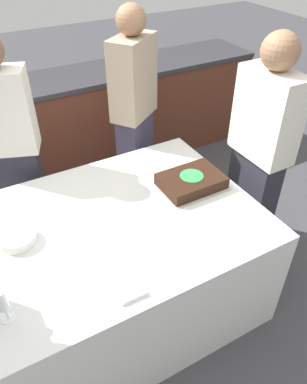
% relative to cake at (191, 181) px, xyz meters
% --- Properties ---
extents(ground_plane, '(14.00, 14.00, 0.00)m').
position_rel_cake_xyz_m(ground_plane, '(-0.58, -0.05, -0.77)').
color(ground_plane, '#424247').
extents(back_counter, '(4.40, 0.58, 0.92)m').
position_rel_cake_xyz_m(back_counter, '(-0.58, 1.61, -0.31)').
color(back_counter, '#5B2D1E').
rests_on(back_counter, ground_plane).
extents(dining_table, '(1.67, 1.17, 0.73)m').
position_rel_cake_xyz_m(dining_table, '(-0.58, -0.05, -0.41)').
color(dining_table, silver).
rests_on(dining_table, ground_plane).
extents(cake, '(0.41, 0.30, 0.08)m').
position_rel_cake_xyz_m(cake, '(0.00, 0.00, 0.00)').
color(cake, '#B7B2AD').
rests_on(cake, dining_table).
extents(plate_stack, '(0.19, 0.19, 0.05)m').
position_rel_cake_xyz_m(plate_stack, '(-1.03, 0.04, -0.01)').
color(plate_stack, white).
rests_on(plate_stack, dining_table).
extents(wine_glass, '(0.06, 0.06, 0.18)m').
position_rel_cake_xyz_m(wine_glass, '(-1.17, -0.40, 0.08)').
color(wine_glass, white).
rests_on(wine_glass, dining_table).
extents(side_plate_near_cake, '(0.22, 0.22, 0.00)m').
position_rel_cake_xyz_m(side_plate_near_cake, '(-0.06, 0.29, -0.04)').
color(side_plate_near_cake, white).
rests_on(side_plate_near_cake, dining_table).
extents(utensil_pile, '(0.12, 0.09, 0.02)m').
position_rel_cake_xyz_m(utensil_pile, '(-0.67, -0.53, -0.03)').
color(utensil_pile, white).
rests_on(utensil_pile, dining_table).
extents(person_cutting_cake, '(0.41, 0.37, 1.63)m').
position_rel_cake_xyz_m(person_cutting_cake, '(0.00, 0.75, 0.07)').
color(person_cutting_cake, '#383347').
rests_on(person_cutting_cake, ground_plane).
extents(person_seated_right, '(0.21, 0.40, 1.59)m').
position_rel_cake_xyz_m(person_seated_right, '(0.47, -0.05, 0.05)').
color(person_seated_right, '#282833').
rests_on(person_seated_right, ground_plane).
extents(person_standing_back, '(0.40, 0.31, 1.57)m').
position_rel_cake_xyz_m(person_standing_back, '(-0.88, 0.75, 0.05)').
color(person_standing_back, '#282833').
rests_on(person_standing_back, ground_plane).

